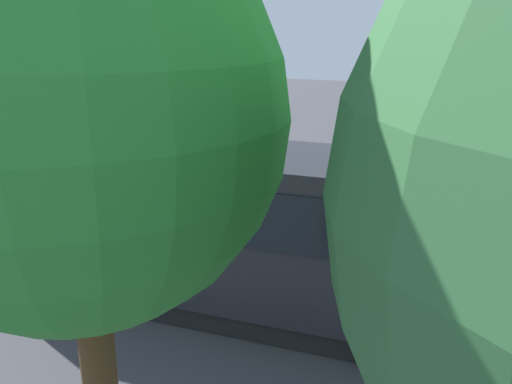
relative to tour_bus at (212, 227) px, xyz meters
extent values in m
plane|color=#424247|center=(-0.54, -4.06, -1.64)|extent=(80.00, 80.00, 0.00)
cube|color=#26262B|center=(-0.01, 0.00, 0.21)|extent=(10.17, 3.22, 2.80)
cube|color=black|center=(4.94, 0.36, 0.77)|extent=(0.21, 2.10, 1.23)
cube|color=black|center=(0.08, -1.27, 0.77)|extent=(8.40, 0.65, 1.01)
cube|color=black|center=(-0.10, 1.27, 0.77)|extent=(8.40, 0.65, 1.01)
cube|color=orange|center=(0.08, -1.26, -0.35)|extent=(8.79, 0.67, 0.28)
cube|color=black|center=(-0.01, 0.00, -1.42)|extent=(9.36, 2.96, 0.45)
torus|color=black|center=(3.57, -0.87, -1.14)|extent=(1.02, 0.39, 1.00)
torus|color=black|center=(3.41, 1.38, -1.14)|extent=(1.02, 0.39, 1.00)
torus|color=black|center=(-3.42, -1.38, -1.14)|extent=(1.02, 0.39, 1.00)
torus|color=black|center=(-3.59, 0.87, -1.14)|extent=(1.02, 0.39, 1.00)
cylinder|color=black|center=(-0.80, -2.97, -1.16)|extent=(0.14, 0.14, 0.79)
cube|color=black|center=(-0.79, -3.01, -1.59)|extent=(0.15, 0.28, 0.10)
cylinder|color=black|center=(-0.96, -3.01, -1.16)|extent=(0.14, 0.14, 0.79)
cube|color=black|center=(-0.95, -3.05, -1.59)|extent=(0.15, 0.28, 0.10)
cube|color=black|center=(-0.88, -2.99, -0.44)|extent=(0.43, 0.36, 0.66)
cylinder|color=black|center=(-0.65, -2.94, -0.43)|extent=(0.11, 0.11, 0.62)
sphere|color=tan|center=(-0.65, -2.94, -0.74)|extent=(0.11, 0.11, 0.09)
cylinder|color=black|center=(-1.11, -3.04, -0.43)|extent=(0.11, 0.11, 0.62)
sphere|color=tan|center=(-1.11, -3.04, -0.74)|extent=(0.11, 0.11, 0.09)
sphere|color=tan|center=(-0.88, -2.99, 0.02)|extent=(0.28, 0.28, 0.24)
cylinder|color=black|center=(0.17, -3.04, -1.17)|extent=(0.14, 0.14, 0.78)
cube|color=black|center=(0.18, -3.08, -1.59)|extent=(0.15, 0.28, 0.10)
cylinder|color=black|center=(0.01, -3.07, -1.17)|extent=(0.14, 0.14, 0.78)
cube|color=black|center=(0.02, -3.11, -1.59)|extent=(0.15, 0.28, 0.10)
cube|color=navy|center=(0.09, -3.05, -0.45)|extent=(0.43, 0.36, 0.65)
cylinder|color=navy|center=(0.33, -3.00, -0.44)|extent=(0.11, 0.11, 0.62)
sphere|color=tan|center=(0.33, -3.00, -0.75)|extent=(0.11, 0.11, 0.09)
cylinder|color=navy|center=(-0.14, -3.11, -0.44)|extent=(0.11, 0.11, 0.62)
sphere|color=tan|center=(-0.14, -3.11, -0.75)|extent=(0.11, 0.11, 0.09)
sphere|color=tan|center=(0.09, -3.05, 0.01)|extent=(0.28, 0.28, 0.23)
cylinder|color=black|center=(1.11, -2.97, -1.15)|extent=(0.15, 0.15, 0.80)
cube|color=black|center=(1.10, -3.01, -1.59)|extent=(0.16, 0.28, 0.10)
cylinder|color=black|center=(0.95, -2.93, -1.15)|extent=(0.15, 0.15, 0.80)
cube|color=black|center=(0.94, -2.97, -1.59)|extent=(0.16, 0.28, 0.10)
cube|color=#D8F233|center=(1.03, -2.95, -0.42)|extent=(0.44, 0.37, 0.67)
cube|color=silver|center=(1.03, -2.95, -0.42)|extent=(0.45, 0.38, 0.06)
cylinder|color=#D8F233|center=(1.26, -3.01, -0.40)|extent=(0.11, 0.11, 0.63)
sphere|color=tan|center=(1.26, -3.01, -0.72)|extent=(0.11, 0.11, 0.09)
cylinder|color=#D8F233|center=(0.80, -2.89, -0.40)|extent=(0.11, 0.11, 0.63)
sphere|color=tan|center=(0.80, -2.89, -0.72)|extent=(0.11, 0.11, 0.09)
sphere|color=tan|center=(1.03, -2.95, 0.05)|extent=(0.30, 0.30, 0.24)
torus|color=black|center=(-1.52, -2.08, -1.34)|extent=(0.61, 0.23, 0.60)
cylinder|color=silver|center=(-1.52, -2.08, -1.34)|extent=(0.14, 0.12, 0.12)
torus|color=black|center=(-2.95, -2.32, -1.34)|extent=(0.61, 0.23, 0.60)
cylinder|color=silver|center=(-2.95, -2.32, -1.34)|extent=(0.14, 0.14, 0.12)
cylinder|color=silver|center=(-1.57, -2.09, -0.99)|extent=(0.32, 0.11, 0.67)
cube|color=white|center=(-2.16, -2.19, -1.01)|extent=(0.88, 0.42, 0.36)
cube|color=black|center=(-2.63, -2.27, -0.96)|extent=(0.55, 0.30, 0.20)
cylinder|color=silver|center=(-2.54, -2.11, -1.22)|extent=(0.46, 0.15, 0.08)
cylinder|color=black|center=(-1.62, -2.09, -0.69)|extent=(0.13, 0.58, 0.04)
torus|color=black|center=(0.94, -2.39, -1.34)|extent=(0.60, 0.15, 0.60)
cylinder|color=silver|center=(0.94, -2.39, -1.34)|extent=(0.12, 0.10, 0.12)
torus|color=black|center=(-0.51, -2.45, -1.34)|extent=(0.60, 0.15, 0.60)
cylinder|color=silver|center=(-0.51, -2.45, -1.34)|extent=(0.12, 0.12, 0.12)
cylinder|color=silver|center=(0.89, -2.40, -0.99)|extent=(0.32, 0.07, 0.67)
cube|color=orange|center=(0.29, -2.42, -1.01)|extent=(0.85, 0.31, 0.36)
cube|color=black|center=(-0.19, -2.44, -0.96)|extent=(0.53, 0.24, 0.20)
cylinder|color=silver|center=(-0.08, -2.30, -1.22)|extent=(0.45, 0.10, 0.08)
cylinder|color=black|center=(0.84, -2.40, -0.69)|extent=(0.06, 0.58, 0.04)
torus|color=black|center=(2.67, -6.02, -1.34)|extent=(0.61, 0.27, 0.60)
cylinder|color=silver|center=(2.67, -6.02, -1.34)|extent=(0.14, 0.13, 0.12)
torus|color=black|center=(4.08, -5.67, -1.34)|extent=(0.61, 0.27, 0.60)
cylinder|color=silver|center=(4.08, -5.67, -1.34)|extent=(0.15, 0.15, 0.12)
cylinder|color=silver|center=(2.72, -6.01, -0.99)|extent=(0.32, 0.13, 0.67)
cube|color=#198C33|center=(3.31, -5.86, -1.01)|extent=(0.88, 0.47, 0.36)
cube|color=black|center=(3.77, -5.75, -0.96)|extent=(0.56, 0.34, 0.20)
cylinder|color=silver|center=(3.69, -5.91, -1.22)|extent=(0.46, 0.19, 0.08)
cylinder|color=black|center=(2.77, -6.00, -0.69)|extent=(0.17, 0.57, 0.04)
cube|color=black|center=(3.38, -5.85, -0.72)|extent=(0.62, 0.46, 0.51)
sphere|color=red|center=(2.98, -5.94, -0.54)|extent=(0.31, 0.31, 0.26)
cylinder|color=black|center=(3.05, -5.74, -0.72)|extent=(0.43, 0.19, 0.33)
cylinder|color=black|center=(3.50, -5.63, -1.04)|extent=(0.12, 0.12, 0.40)
cylinder|color=black|center=(3.14, -6.09, -0.72)|extent=(0.43, 0.19, 0.33)
cylinder|color=black|center=(3.59, -5.98, -1.04)|extent=(0.12, 0.12, 0.40)
cube|color=orange|center=(0.23, -5.30, -1.63)|extent=(0.34, 0.34, 0.03)
cone|color=orange|center=(0.23, -5.30, -1.31)|extent=(0.26, 0.26, 0.60)
cylinder|color=white|center=(0.23, -5.30, -1.34)|extent=(0.19, 0.19, 0.07)
sphere|color=#2D8832|center=(-1.94, 5.65, 3.23)|extent=(3.42, 3.42, 3.42)
cube|color=white|center=(-4.39, -4.66, -1.64)|extent=(0.17, 3.63, 0.01)
cube|color=white|center=(-1.71, -4.66, -1.64)|extent=(0.19, 4.91, 0.01)
cube|color=white|center=(0.96, -4.66, -1.64)|extent=(0.17, 3.72, 0.01)
cube|color=white|center=(3.64, -4.66, -1.64)|extent=(0.17, 3.72, 0.01)
camera|label=1|loc=(-5.00, 8.97, 3.93)|focal=38.57mm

